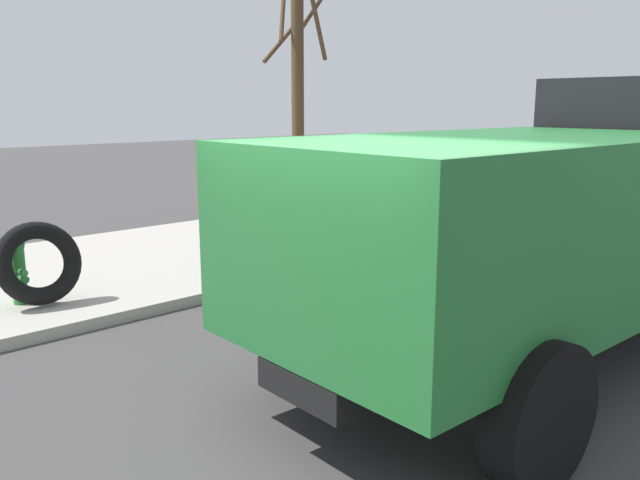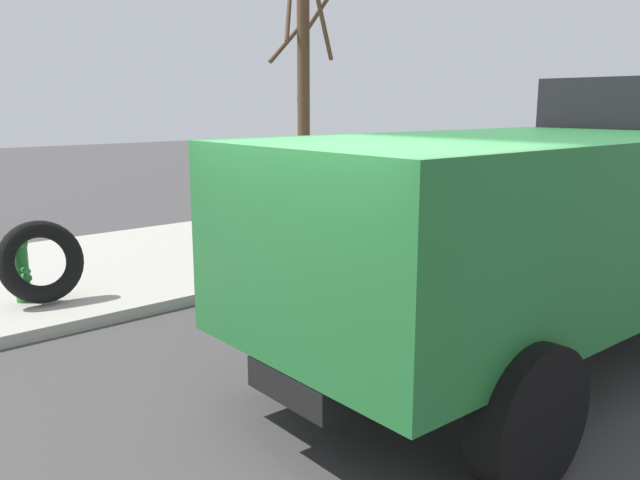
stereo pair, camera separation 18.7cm
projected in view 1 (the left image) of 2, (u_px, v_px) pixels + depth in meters
name	position (u px, v px, depth m)	size (l,w,h in m)	color
ground_plane	(352.00, 442.00, 5.30)	(80.00, 80.00, 0.00)	#423F3F
sidewalk_curb	(46.00, 279.00, 9.94)	(36.00, 5.00, 0.15)	#ADA89E
fire_hydrant	(18.00, 268.00, 8.38)	(0.21, 0.48, 0.88)	#2D8438
loose_tire	(38.00, 263.00, 8.33)	(1.08, 1.08, 0.23)	black
dump_truck_green	(567.00, 208.00, 6.88)	(7.09, 3.01, 3.00)	#237033
bare_tree	(298.00, 105.00, 12.95)	(1.16, 1.29, 4.96)	#4C3823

